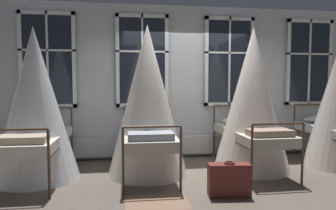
% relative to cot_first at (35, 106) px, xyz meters
% --- Properties ---
extents(ground, '(21.49, 21.49, 0.00)m').
position_rel_cot_first_xyz_m(ground, '(2.63, -0.06, -1.15)').
color(ground, brown).
extents(back_wall_with_windows, '(10.29, 0.10, 3.03)m').
position_rel_cot_first_xyz_m(back_wall_with_windows, '(2.63, 1.18, 0.37)').
color(back_wall_with_windows, silver).
rests_on(back_wall_with_windows, ground).
extents(window_bank, '(6.34, 0.10, 2.76)m').
position_rel_cot_first_xyz_m(window_bank, '(2.63, 1.06, -0.01)').
color(window_bank, black).
rests_on(window_bank, ground).
extents(cot_first, '(1.31, 1.91, 2.38)m').
position_rel_cot_first_xyz_m(cot_first, '(0.00, 0.00, 0.00)').
color(cot_first, '#4C3323').
rests_on(cot_first, ground).
extents(cot_second, '(1.31, 1.91, 2.45)m').
position_rel_cot_first_xyz_m(cot_second, '(1.75, -0.00, 0.03)').
color(cot_second, '#4C3323').
rests_on(cot_second, ground).
extents(cot_third, '(1.31, 1.90, 2.45)m').
position_rel_cot_first_xyz_m(cot_third, '(3.57, 0.01, 0.04)').
color(cot_third, '#4C3323').
rests_on(cot_third, ground).
extents(rug_second, '(0.81, 0.57, 0.01)m').
position_rel_cot_first_xyz_m(rug_second, '(1.75, -1.31, -1.15)').
color(rug_second, brown).
rests_on(rug_second, ground).
extents(suitcase_dark, '(0.58, 0.26, 0.47)m').
position_rel_cot_first_xyz_m(suitcase_dark, '(2.73, -1.20, -0.93)').
color(suitcase_dark, '#5B231E').
rests_on(suitcase_dark, ground).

